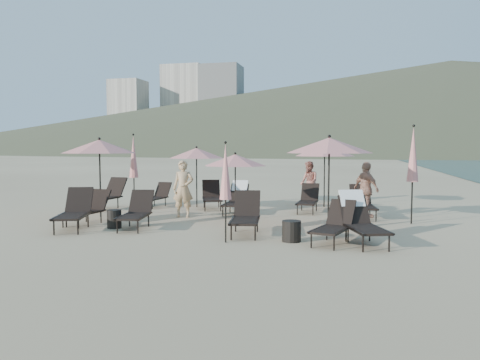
% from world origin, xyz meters
% --- Properties ---
extents(ground, '(800.00, 800.00, 0.00)m').
position_xyz_m(ground, '(0.00, 0.00, 0.00)').
color(ground, '#D6BA8C').
rests_on(ground, ground).
extents(volcanic_headland, '(690.00, 690.00, 55.00)m').
position_xyz_m(volcanic_headland, '(71.37, 302.62, 26.49)').
color(volcanic_headland, brown).
rests_on(volcanic_headland, ground).
extents(hotel_skyline, '(109.00, 82.00, 55.00)m').
position_xyz_m(hotel_skyline, '(-93.62, 271.21, 24.18)').
color(hotel_skyline, beige).
rests_on(hotel_skyline, ground).
extents(lounger_0, '(0.75, 1.65, 0.92)m').
position_xyz_m(lounger_0, '(-4.52, 0.65, 0.43)').
color(lounger_0, black).
rests_on(lounger_0, ground).
extents(lounger_1, '(1.25, 1.94, 1.04)m').
position_xyz_m(lounger_1, '(-4.39, -0.21, 0.49)').
color(lounger_1, black).
rests_on(lounger_1, ground).
extents(lounger_2, '(0.92, 1.76, 0.96)m').
position_xyz_m(lounger_2, '(-2.87, 0.29, 0.45)').
color(lounger_2, black).
rests_on(lounger_2, ground).
extents(lounger_3, '(0.93, 1.85, 1.02)m').
position_xyz_m(lounger_3, '(0.14, 0.18, 0.48)').
color(lounger_3, black).
rests_on(lounger_3, ground).
extents(lounger_4, '(1.03, 1.71, 0.92)m').
position_xyz_m(lounger_4, '(2.32, -0.45, 0.43)').
color(lounger_4, black).
rests_on(lounger_4, ground).
extents(lounger_5, '(1.20, 1.93, 1.14)m').
position_xyz_m(lounger_5, '(2.89, -0.28, 0.54)').
color(lounger_5, black).
rests_on(lounger_5, ground).
extents(lounger_6, '(0.91, 1.91, 1.06)m').
position_xyz_m(lounger_6, '(-5.67, 3.65, 0.50)').
color(lounger_6, black).
rests_on(lounger_6, ground).
extents(lounger_7, '(0.73, 1.53, 0.85)m').
position_xyz_m(lounger_7, '(-4.21, 4.67, 0.40)').
color(lounger_7, black).
rests_on(lounger_7, ground).
extents(lounger_8, '(1.16, 1.80, 0.97)m').
position_xyz_m(lounger_8, '(-2.11, 4.63, 0.45)').
color(lounger_8, black).
rests_on(lounger_8, ground).
extents(lounger_9, '(0.66, 1.68, 1.03)m').
position_xyz_m(lounger_9, '(-0.97, 3.67, 0.49)').
color(lounger_9, black).
rests_on(lounger_9, ground).
extents(lounger_10, '(0.66, 1.60, 0.91)m').
position_xyz_m(lounger_10, '(1.28, 4.53, 0.43)').
color(lounger_10, black).
rests_on(lounger_10, ground).
extents(lounger_11, '(0.86, 1.76, 0.97)m').
position_xyz_m(lounger_11, '(3.01, 3.65, 0.46)').
color(lounger_11, black).
rests_on(lounger_11, ground).
extents(umbrella_open_0, '(2.28, 2.28, 2.46)m').
position_xyz_m(umbrella_open_0, '(-4.88, 1.93, 2.17)').
color(umbrella_open_0, black).
rests_on(umbrella_open_0, ground).
extents(umbrella_open_1, '(1.86, 1.86, 2.01)m').
position_xyz_m(umbrella_open_1, '(-0.64, 2.21, 1.77)').
color(umbrella_open_1, black).
rests_on(umbrella_open_1, ground).
extents(umbrella_open_2, '(2.31, 2.31, 2.49)m').
position_xyz_m(umbrella_open_2, '(2.08, 1.78, 2.20)').
color(umbrella_open_2, black).
rests_on(umbrella_open_2, ground).
extents(umbrella_open_3, '(2.04, 2.04, 2.19)m').
position_xyz_m(umbrella_open_3, '(-2.75, 4.90, 1.94)').
color(umbrella_open_3, black).
rests_on(umbrella_open_3, ground).
extents(umbrella_open_4, '(2.13, 2.13, 2.29)m').
position_xyz_m(umbrella_open_4, '(1.71, 6.00, 2.02)').
color(umbrella_open_4, black).
rests_on(umbrella_open_4, ground).
extents(umbrella_closed_0, '(0.27, 0.27, 2.29)m').
position_xyz_m(umbrella_closed_0, '(-0.06, -0.97, 1.59)').
color(umbrella_closed_0, black).
rests_on(umbrella_closed_0, ground).
extents(umbrella_closed_1, '(0.33, 0.33, 2.78)m').
position_xyz_m(umbrella_closed_1, '(4.32, 2.73, 1.94)').
color(umbrella_closed_1, black).
rests_on(umbrella_closed_1, ground).
extents(umbrella_closed_2, '(0.31, 0.31, 2.61)m').
position_xyz_m(umbrella_closed_2, '(-4.54, 3.55, 1.82)').
color(umbrella_closed_2, black).
rests_on(umbrella_closed_2, ground).
extents(side_table_0, '(0.38, 0.38, 0.49)m').
position_xyz_m(side_table_0, '(-3.44, 0.16, 0.25)').
color(side_table_0, black).
rests_on(side_table_0, ground).
extents(side_table_1, '(0.44, 0.44, 0.48)m').
position_xyz_m(side_table_1, '(1.37, -0.51, 0.24)').
color(side_table_1, black).
rests_on(side_table_1, ground).
extents(beachgoer_a, '(0.69, 0.50, 1.76)m').
position_xyz_m(beachgoer_a, '(-2.35, 2.44, 0.88)').
color(beachgoer_a, tan).
rests_on(beachgoer_a, ground).
extents(beachgoer_b, '(0.93, 0.99, 1.62)m').
position_xyz_m(beachgoer_b, '(1.07, 7.07, 0.81)').
color(beachgoer_b, '#AC6959').
rests_on(beachgoer_b, ground).
extents(beachgoer_c, '(0.98, 1.02, 1.71)m').
position_xyz_m(beachgoer_c, '(3.11, 3.71, 0.85)').
color(beachgoer_c, tan).
rests_on(beachgoer_c, ground).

